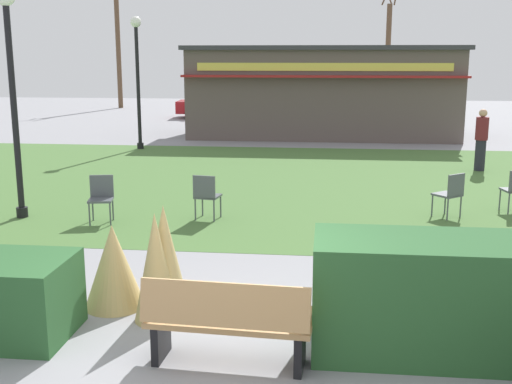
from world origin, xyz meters
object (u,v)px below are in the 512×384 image
food_kiosk (323,91)px  cafe_chair_north (101,195)px  tree_right_bg (118,50)px  person_strolling (481,139)px  cafe_chair_east (206,193)px  lamppost_far (137,67)px  parked_car_west_slot (219,105)px  cafe_chair_center (451,192)px  lamppost_mid (11,76)px  tree_left_bg (388,56)px  park_bench (228,322)px

food_kiosk → cafe_chair_north: bearing=-106.4°
tree_right_bg → person_strolling: bearing=-49.8°
cafe_chair_east → person_strolling: 8.91m
tree_right_bg → cafe_chair_east: bearing=-68.6°
lamppost_far → parked_car_west_slot: (0.83, 11.12, -2.08)m
cafe_chair_center → cafe_chair_east: bearing=-171.8°
lamppost_far → cafe_chair_north: lamppost_far is taller
lamppost_mid → cafe_chair_north: lamppost_mid is taller
lamppost_mid → tree_left_bg: bearing=69.4°
lamppost_far → parked_car_west_slot: 11.34m
park_bench → lamppost_far: 16.07m
lamppost_far → park_bench: bearing=-70.5°
park_bench → tree_left_bg: size_ratio=0.25×
park_bench → tree_right_bg: 33.63m
food_kiosk → person_strolling: size_ratio=6.13×
person_strolling → tree_left_bg: 18.07m
tree_left_bg → tree_right_bg: 15.59m
lamppost_far → cafe_chair_north: (2.05, -9.53, -2.20)m
park_bench → cafe_chair_east: (-1.31, 5.82, 0.05)m
lamppost_far → parked_car_west_slot: lamppost_far is taller
cafe_chair_north → lamppost_mid: bearing=174.0°
lamppost_mid → lamppost_far: (-0.36, 9.36, 0.00)m
cafe_chair_center → parked_car_west_slot: 21.14m
park_bench → food_kiosk: size_ratio=0.17×
tree_left_bg → tree_right_bg: tree_right_bg is taller
lamppost_far → person_strolling: size_ratio=2.57×
lamppost_far → person_strolling: lamppost_far is taller
food_kiosk → person_strolling: food_kiosk is taller
cafe_chair_north → tree_right_bg: 27.44m
lamppost_far → cafe_chair_east: size_ratio=4.89×
food_kiosk → parked_car_west_slot: food_kiosk is taller
park_bench → cafe_chair_center: size_ratio=1.94×
lamppost_mid → cafe_chair_east: size_ratio=4.89×
lamppost_mid → lamppost_far: size_ratio=1.00×
lamppost_far → tree_left_bg: size_ratio=0.64×
cafe_chair_east → tree_left_bg: bearing=77.2°
lamppost_mid → tree_right_bg: size_ratio=0.58×
cafe_chair_north → person_strolling: size_ratio=0.53×
cafe_chair_center → person_strolling: bearing=72.0°
lamppost_mid → food_kiosk: bearing=67.1°
lamppost_far → cafe_chair_north: bearing=-77.8°
lamppost_mid → food_kiosk: size_ratio=0.42×
cafe_chair_east → parked_car_west_slot: 20.54m
cafe_chair_east → tree_left_bg: 24.78m
cafe_chair_east → tree_left_bg: tree_left_bg is taller
cafe_chair_north → food_kiosk: bearing=73.6°
cafe_chair_north → parked_car_west_slot: size_ratio=0.21×
park_bench → tree_right_bg: (-11.37, 31.52, 2.91)m
park_bench → person_strolling: size_ratio=1.02×
park_bench → lamppost_mid: 7.83m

